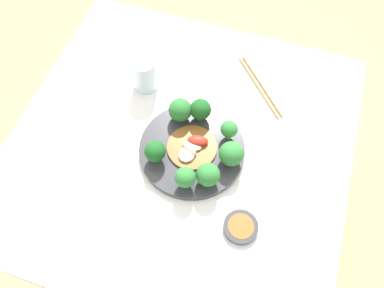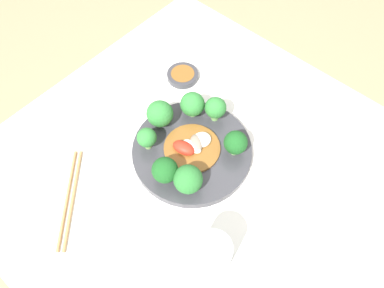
{
  "view_description": "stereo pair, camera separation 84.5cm",
  "coord_description": "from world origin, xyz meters",
  "px_view_note": "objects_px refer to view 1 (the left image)",
  "views": [
    {
      "loc": [
        0.17,
        -0.43,
        1.6
      ],
      "look_at": [
        0.04,
        -0.02,
        0.8
      ],
      "focal_mm": 35.0,
      "sensor_mm": 36.0,
      "label": 1
    },
    {
      "loc": [
        -0.24,
        0.3,
        1.48
      ],
      "look_at": [
        0.04,
        -0.02,
        0.8
      ],
      "focal_mm": 35.0,
      "sensor_mm": 36.0,
      "label": 2
    }
  ],
  "objects_px": {
    "broccoli_north": "(200,110)",
    "stirfry_center": "(192,147)",
    "broccoli_northwest": "(180,110)",
    "drinking_glass": "(144,73)",
    "plate": "(192,150)",
    "broccoli_southeast": "(208,175)",
    "broccoli_south": "(185,178)",
    "sauce_dish": "(241,227)",
    "broccoli_southwest": "(155,152)",
    "broccoli_east": "(231,154)",
    "chopsticks": "(260,86)",
    "broccoli_northeast": "(229,129)"
  },
  "relations": [
    {
      "from": "broccoli_southeast",
      "to": "broccoli_southwest",
      "type": "xyz_separation_m",
      "value": [
        -0.14,
        0.02,
        0.0
      ]
    },
    {
      "from": "broccoli_northwest",
      "to": "broccoli_southwest",
      "type": "bearing_deg",
      "value": -97.85
    },
    {
      "from": "chopsticks",
      "to": "broccoli_southwest",
      "type": "bearing_deg",
      "value": -121.81
    },
    {
      "from": "stirfry_center",
      "to": "chopsticks",
      "type": "distance_m",
      "value": 0.28
    },
    {
      "from": "drinking_glass",
      "to": "sauce_dish",
      "type": "height_order",
      "value": "drinking_glass"
    },
    {
      "from": "chopsticks",
      "to": "broccoli_northeast",
      "type": "bearing_deg",
      "value": -101.89
    },
    {
      "from": "broccoli_east",
      "to": "chopsticks",
      "type": "bearing_deg",
      "value": 86.07
    },
    {
      "from": "broccoli_north",
      "to": "broccoli_northeast",
      "type": "xyz_separation_m",
      "value": [
        0.08,
        -0.03,
        -0.0
      ]
    },
    {
      "from": "broccoli_east",
      "to": "sauce_dish",
      "type": "xyz_separation_m",
      "value": [
        0.07,
        -0.15,
        -0.05
      ]
    },
    {
      "from": "broccoli_north",
      "to": "sauce_dish",
      "type": "bearing_deg",
      "value": -54.39
    },
    {
      "from": "plate",
      "to": "drinking_glass",
      "type": "distance_m",
      "value": 0.25
    },
    {
      "from": "broccoli_southeast",
      "to": "drinking_glass",
      "type": "distance_m",
      "value": 0.34
    },
    {
      "from": "plate",
      "to": "broccoli_north",
      "type": "height_order",
      "value": "broccoli_north"
    },
    {
      "from": "broccoli_northwest",
      "to": "drinking_glass",
      "type": "height_order",
      "value": "drinking_glass"
    },
    {
      "from": "broccoli_north",
      "to": "broccoli_east",
      "type": "relative_size",
      "value": 0.99
    },
    {
      "from": "broccoli_northeast",
      "to": "broccoli_east",
      "type": "bearing_deg",
      "value": -70.31
    },
    {
      "from": "plate",
      "to": "broccoli_northeast",
      "type": "distance_m",
      "value": 0.11
    },
    {
      "from": "broccoli_north",
      "to": "stirfry_center",
      "type": "relative_size",
      "value": 0.53
    },
    {
      "from": "plate",
      "to": "chopsticks",
      "type": "xyz_separation_m",
      "value": [
        0.12,
        0.25,
        -0.01
      ]
    },
    {
      "from": "broccoli_southwest",
      "to": "plate",
      "type": "bearing_deg",
      "value": 36.95
    },
    {
      "from": "stirfry_center",
      "to": "broccoli_northwest",
      "type": "bearing_deg",
      "value": 126.66
    },
    {
      "from": "broccoli_southeast",
      "to": "chopsticks",
      "type": "distance_m",
      "value": 0.33
    },
    {
      "from": "broccoli_northeast",
      "to": "stirfry_center",
      "type": "bearing_deg",
      "value": -140.88
    },
    {
      "from": "broccoli_south",
      "to": "sauce_dish",
      "type": "distance_m",
      "value": 0.17
    },
    {
      "from": "broccoli_northwest",
      "to": "broccoli_south",
      "type": "xyz_separation_m",
      "value": [
        0.07,
        -0.17,
        0.0
      ]
    },
    {
      "from": "stirfry_center",
      "to": "drinking_glass",
      "type": "height_order",
      "value": "drinking_glass"
    },
    {
      "from": "plate",
      "to": "broccoli_southwest",
      "type": "height_order",
      "value": "broccoli_southwest"
    },
    {
      "from": "broccoli_north",
      "to": "broccoli_east",
      "type": "xyz_separation_m",
      "value": [
        0.11,
        -0.09,
        -0.0
      ]
    },
    {
      "from": "broccoli_east",
      "to": "chopsticks",
      "type": "relative_size",
      "value": 0.37
    },
    {
      "from": "broccoli_southwest",
      "to": "broccoli_northwest",
      "type": "bearing_deg",
      "value": 82.15
    },
    {
      "from": "broccoli_north",
      "to": "broccoli_east",
      "type": "distance_m",
      "value": 0.14
    },
    {
      "from": "drinking_glass",
      "to": "chopsticks",
      "type": "xyz_separation_m",
      "value": [
        0.3,
        0.09,
        -0.05
      ]
    },
    {
      "from": "drinking_glass",
      "to": "broccoli_east",
      "type": "bearing_deg",
      "value": -29.68
    },
    {
      "from": "broccoli_southeast",
      "to": "broccoli_south",
      "type": "bearing_deg",
      "value": -152.85
    },
    {
      "from": "broccoli_southeast",
      "to": "broccoli_southwest",
      "type": "bearing_deg",
      "value": 172.86
    },
    {
      "from": "broccoli_southwest",
      "to": "broccoli_east",
      "type": "height_order",
      "value": "broccoli_east"
    },
    {
      "from": "broccoli_north",
      "to": "broccoli_northwest",
      "type": "xyz_separation_m",
      "value": [
        -0.05,
        -0.02,
        -0.0
      ]
    },
    {
      "from": "sauce_dish",
      "to": "broccoli_north",
      "type": "bearing_deg",
      "value": 125.61
    },
    {
      "from": "broccoli_south",
      "to": "sauce_dish",
      "type": "xyz_separation_m",
      "value": [
        0.15,
        -0.06,
        -0.05
      ]
    },
    {
      "from": "stirfry_center",
      "to": "chopsticks",
      "type": "xyz_separation_m",
      "value": [
        0.11,
        0.25,
        -0.02
      ]
    },
    {
      "from": "broccoli_southeast",
      "to": "broccoli_northeast",
      "type": "xyz_separation_m",
      "value": [
        0.01,
        0.13,
        -0.0
      ]
    },
    {
      "from": "broccoli_northwest",
      "to": "stirfry_center",
      "type": "relative_size",
      "value": 0.54
    },
    {
      "from": "drinking_glass",
      "to": "sauce_dish",
      "type": "bearing_deg",
      "value": -41.34
    },
    {
      "from": "broccoli_southeast",
      "to": "sauce_dish",
      "type": "relative_size",
      "value": 0.81
    },
    {
      "from": "plate",
      "to": "broccoli_southeast",
      "type": "bearing_deg",
      "value": -49.06
    },
    {
      "from": "broccoli_southeast",
      "to": "stirfry_center",
      "type": "xyz_separation_m",
      "value": [
        -0.06,
        0.07,
        -0.03
      ]
    },
    {
      "from": "broccoli_east",
      "to": "stirfry_center",
      "type": "height_order",
      "value": "broccoli_east"
    },
    {
      "from": "broccoli_east",
      "to": "broccoli_northeast",
      "type": "height_order",
      "value": "broccoli_east"
    },
    {
      "from": "broccoli_south",
      "to": "chopsticks",
      "type": "distance_m",
      "value": 0.36
    },
    {
      "from": "broccoli_northeast",
      "to": "chopsticks",
      "type": "bearing_deg",
      "value": 78.11
    }
  ]
}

